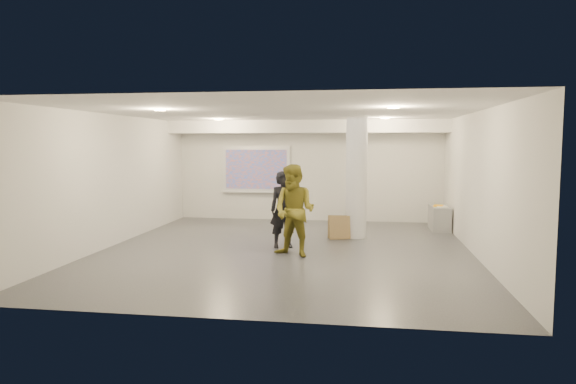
% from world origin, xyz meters
% --- Properties ---
extents(floor, '(8.00, 9.00, 0.01)m').
position_xyz_m(floor, '(0.00, 0.00, 0.00)').
color(floor, '#35373C').
rests_on(floor, ground).
extents(ceiling, '(8.00, 9.00, 0.01)m').
position_xyz_m(ceiling, '(0.00, 0.00, 3.00)').
color(ceiling, silver).
rests_on(ceiling, floor).
extents(wall_back, '(8.00, 0.01, 3.00)m').
position_xyz_m(wall_back, '(0.00, 4.50, 1.50)').
color(wall_back, silver).
rests_on(wall_back, floor).
extents(wall_front, '(8.00, 0.01, 3.00)m').
position_xyz_m(wall_front, '(0.00, -4.50, 1.50)').
color(wall_front, silver).
rests_on(wall_front, floor).
extents(wall_left, '(0.01, 9.00, 3.00)m').
position_xyz_m(wall_left, '(-4.00, 0.00, 1.50)').
color(wall_left, silver).
rests_on(wall_left, floor).
extents(wall_right, '(0.01, 9.00, 3.00)m').
position_xyz_m(wall_right, '(4.00, 0.00, 1.50)').
color(wall_right, silver).
rests_on(wall_right, floor).
extents(soffit_band, '(8.00, 1.10, 0.36)m').
position_xyz_m(soffit_band, '(0.00, 3.95, 2.82)').
color(soffit_band, white).
rests_on(soffit_band, ceiling).
extents(downlight_nw, '(0.22, 0.22, 0.02)m').
position_xyz_m(downlight_nw, '(-2.20, 2.50, 2.98)').
color(downlight_nw, '#FFE299').
rests_on(downlight_nw, ceiling).
extents(downlight_ne, '(0.22, 0.22, 0.02)m').
position_xyz_m(downlight_ne, '(2.20, 2.50, 2.98)').
color(downlight_ne, '#FFE299').
rests_on(downlight_ne, ceiling).
extents(downlight_sw, '(0.22, 0.22, 0.02)m').
position_xyz_m(downlight_sw, '(-2.20, -1.50, 2.98)').
color(downlight_sw, '#FFE299').
rests_on(downlight_sw, ceiling).
extents(downlight_se, '(0.22, 0.22, 0.02)m').
position_xyz_m(downlight_se, '(2.20, -1.50, 2.98)').
color(downlight_se, '#FFE299').
rests_on(downlight_se, ceiling).
extents(column, '(0.52, 0.52, 3.00)m').
position_xyz_m(column, '(1.50, 1.80, 1.50)').
color(column, silver).
rests_on(column, floor).
extents(projection_screen, '(2.10, 0.13, 1.42)m').
position_xyz_m(projection_screen, '(-1.60, 4.45, 1.53)').
color(projection_screen, silver).
rests_on(projection_screen, wall_back).
extents(credenza, '(0.48, 1.13, 0.66)m').
position_xyz_m(credenza, '(3.72, 3.24, 0.33)').
color(credenza, gray).
rests_on(credenza, floor).
extents(papers_stack, '(0.31, 0.37, 0.02)m').
position_xyz_m(papers_stack, '(3.74, 3.02, 0.67)').
color(papers_stack, silver).
rests_on(papers_stack, credenza).
extents(postit_pad, '(0.30, 0.37, 0.03)m').
position_xyz_m(postit_pad, '(3.67, 3.15, 0.67)').
color(postit_pad, '#FFB10F').
rests_on(postit_pad, credenza).
extents(cardboard_back, '(0.54, 0.29, 0.57)m').
position_xyz_m(cardboard_back, '(1.11, 1.48, 0.29)').
color(cardboard_back, olive).
rests_on(cardboard_back, floor).
extents(cardboard_front, '(0.52, 0.17, 0.57)m').
position_xyz_m(cardboard_front, '(1.07, 1.63, 0.28)').
color(cardboard_front, olive).
rests_on(cardboard_front, floor).
extents(woman, '(0.73, 0.61, 1.72)m').
position_xyz_m(woman, '(-0.09, 0.31, 0.86)').
color(woman, black).
rests_on(woman, floor).
extents(man, '(1.13, 1.01, 1.91)m').
position_xyz_m(man, '(0.28, -0.56, 0.96)').
color(man, olive).
rests_on(man, floor).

